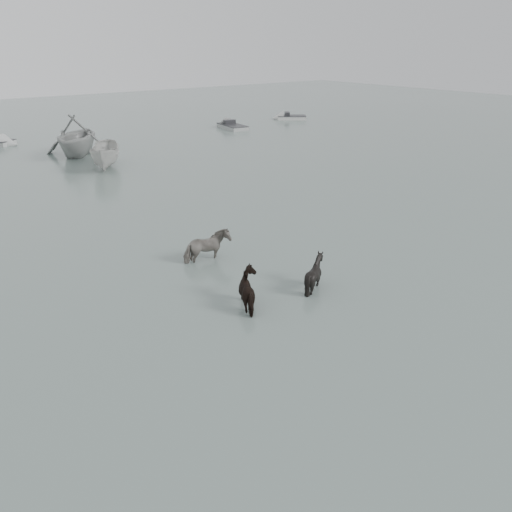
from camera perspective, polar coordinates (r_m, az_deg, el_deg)
name	(u,v)px	position (r m, az deg, el deg)	size (l,w,h in m)	color
ground	(287,283)	(17.30, 3.53, -3.10)	(140.00, 140.00, 0.00)	#55655E
pony_pinto	(207,242)	(18.83, -5.67, 1.61)	(0.81, 1.78, 1.51)	black
pony_dark	(253,285)	(15.60, -0.39, -3.34)	(1.36, 1.16, 1.37)	black
pony_black	(315,268)	(16.81, 6.72, -1.41)	(1.13, 1.27, 1.40)	black
rowboat_trail	(76,134)	(39.29, -19.84, 13.01)	(5.05, 5.85, 3.08)	#A6A9A6
boat_small	(106,154)	(34.74, -16.80, 11.08)	(1.73, 4.59, 1.77)	#B8B7B2
skiff_port	(233,125)	(49.13, -2.70, 14.76)	(5.09, 1.60, 0.75)	#959795
skiff_star	(292,116)	(55.42, 4.11, 15.71)	(4.12, 1.60, 0.75)	silver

